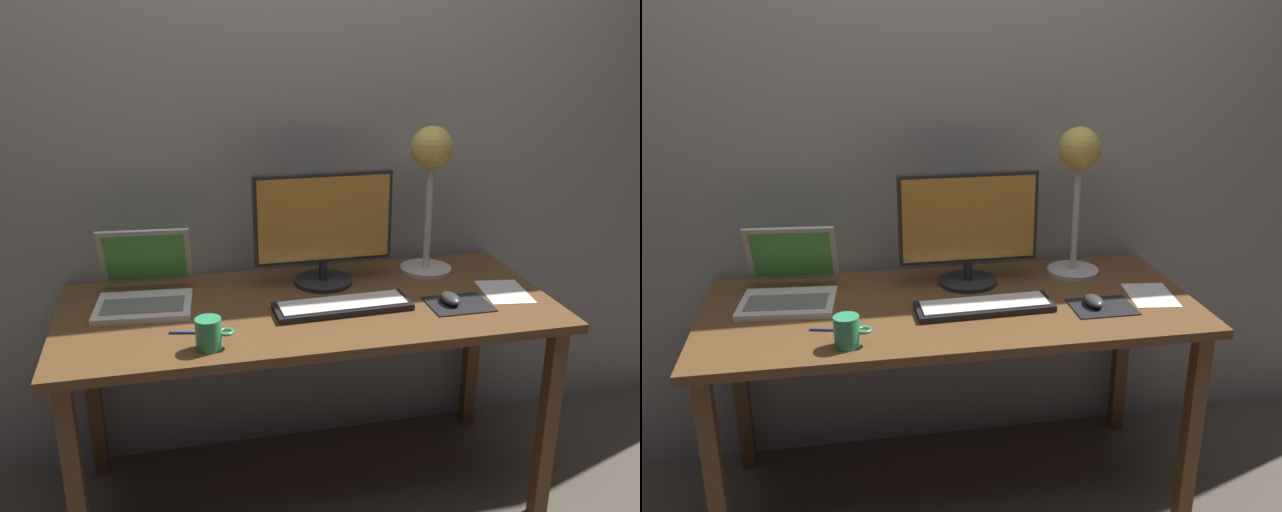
% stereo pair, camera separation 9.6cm
% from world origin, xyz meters
% --- Properties ---
extents(ground_plane, '(4.80, 4.80, 0.00)m').
position_xyz_m(ground_plane, '(0.00, 0.00, 0.00)').
color(ground_plane, brown).
rests_on(ground_plane, ground).
extents(back_wall, '(4.80, 0.06, 2.60)m').
position_xyz_m(back_wall, '(0.00, 0.40, 1.30)').
color(back_wall, '#9E998E').
rests_on(back_wall, ground).
extents(desk, '(1.60, 0.70, 0.74)m').
position_xyz_m(desk, '(0.00, 0.00, 0.66)').
color(desk, brown).
rests_on(desk, ground).
extents(monitor, '(0.48, 0.20, 0.40)m').
position_xyz_m(monitor, '(0.09, 0.16, 0.95)').
color(monitor, '#28282B').
rests_on(monitor, desk).
extents(keyboard_main, '(0.44, 0.16, 0.03)m').
position_xyz_m(keyboard_main, '(0.10, -0.07, 0.75)').
color(keyboard_main, black).
rests_on(keyboard_main, desk).
extents(laptop, '(0.33, 0.34, 0.23)m').
position_xyz_m(laptop, '(-0.52, 0.15, 0.80)').
color(laptop, silver).
rests_on(laptop, desk).
extents(desk_lamp, '(0.19, 0.19, 0.53)m').
position_xyz_m(desk_lamp, '(0.48, 0.20, 1.13)').
color(desk_lamp, beige).
rests_on(desk_lamp, desk).
extents(mousepad, '(0.20, 0.16, 0.00)m').
position_xyz_m(mousepad, '(0.47, -0.12, 0.74)').
color(mousepad, black).
rests_on(mousepad, desk).
extents(mouse, '(0.06, 0.10, 0.03)m').
position_xyz_m(mouse, '(0.45, -0.11, 0.76)').
color(mouse, '#38383A').
rests_on(mouse, mousepad).
extents(coffee_mug, '(0.11, 0.07, 0.09)m').
position_xyz_m(coffee_mug, '(-0.34, -0.25, 0.79)').
color(coffee_mug, '#339966').
rests_on(coffee_mug, desk).
extents(paper_sheet_near_mouse, '(0.18, 0.23, 0.00)m').
position_xyz_m(paper_sheet_near_mouse, '(0.67, -0.05, 0.74)').
color(paper_sheet_near_mouse, white).
rests_on(paper_sheet_near_mouse, desk).
extents(pen, '(0.14, 0.04, 0.01)m').
position_xyz_m(pen, '(-0.38, -0.14, 0.74)').
color(pen, '#2633A5').
rests_on(pen, desk).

